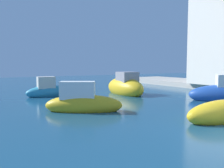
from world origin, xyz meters
name	(u,v)px	position (x,y,z in m)	size (l,w,h in m)	color
moored_boat_2	(83,103)	(-2.85, 6.39, 0.41)	(3.72, 2.83, 1.65)	gold
moored_boat_3	(125,87)	(2.63, 10.86, 0.52)	(2.23, 4.62, 2.03)	gold
moored_boat_5	(49,91)	(-2.66, 12.50, 0.39)	(3.34, 1.33, 1.59)	teal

